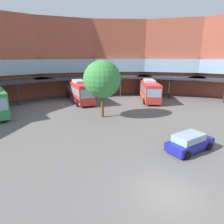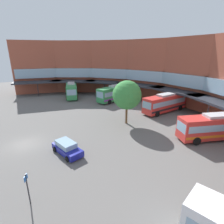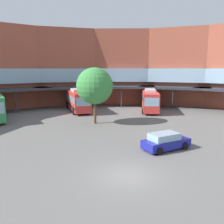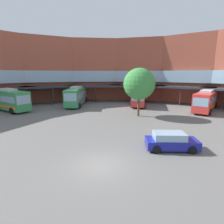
% 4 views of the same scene
% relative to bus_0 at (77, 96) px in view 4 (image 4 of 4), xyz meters
% --- Properties ---
extents(ground_plane, '(120.47, 120.47, 0.00)m').
position_rel_bus_0_xyz_m(ground_plane, '(12.08, -23.27, -1.99)').
color(ground_plane, '#605E5B').
extents(station_building, '(77.10, 36.90, 14.76)m').
position_rel_bus_0_xyz_m(station_building, '(12.08, 0.61, 5.13)').
color(station_building, '#9E4C38').
rests_on(station_building, ground).
extents(bus_0, '(4.95, 11.83, 3.94)m').
position_rel_bus_0_xyz_m(bus_0, '(0.00, 0.00, 0.00)').
color(bus_0, '#338C4C').
rests_on(bus_0, ground).
extents(bus_1, '(6.57, 10.87, 3.68)m').
position_rel_bus_0_xyz_m(bus_1, '(24.98, -0.45, -0.13)').
color(bus_1, red).
rests_on(bus_1, ground).
extents(bus_2, '(10.36, 6.04, 3.94)m').
position_rel_bus_0_xyz_m(bus_2, '(-9.46, -8.32, 0.00)').
color(bus_2, '#338C4C').
rests_on(bus_2, ground).
extents(bus_4, '(3.06, 10.44, 3.75)m').
position_rel_bus_0_xyz_m(bus_4, '(12.87, 2.94, -0.09)').
color(bus_4, red).
rests_on(bus_4, ground).
extents(parked_car, '(4.66, 2.67, 1.53)m').
position_rel_bus_0_xyz_m(parked_car, '(17.30, -19.29, -1.25)').
color(parked_car, navy).
rests_on(parked_car, ground).
extents(plaza_tree, '(4.78, 4.78, 7.37)m').
position_rel_bus_0_xyz_m(plaza_tree, '(13.55, -7.41, 2.98)').
color(plaza_tree, brown).
rests_on(plaza_tree, ground).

